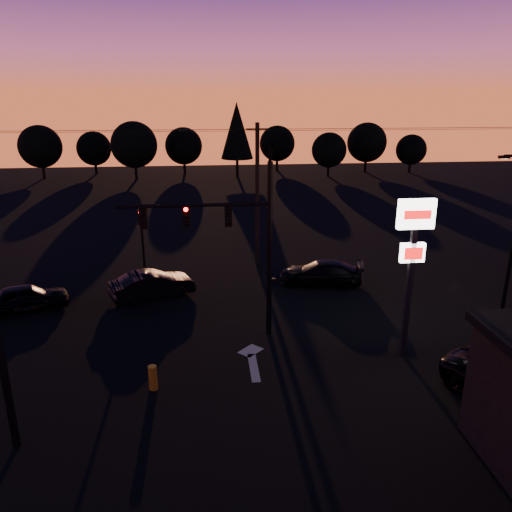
{
  "coord_description": "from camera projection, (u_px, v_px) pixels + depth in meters",
  "views": [
    {
      "loc": [
        -1.24,
        -16.91,
        10.82
      ],
      "look_at": [
        1.0,
        5.0,
        3.5
      ],
      "focal_mm": 35.0,
      "sensor_mm": 36.0,
      "label": 1
    }
  ],
  "objects": [
    {
      "name": "tree_2",
      "position": [
        134.0,
        145.0,
        62.47
      ],
      "size": [
        5.77,
        5.78,
        7.26
      ],
      "color": "black",
      "rests_on": "ground"
    },
    {
      "name": "tree_4",
      "position": [
        237.0,
        131.0,
        64.18
      ],
      "size": [
        4.18,
        4.18,
        9.5
      ],
      "color": "black",
      "rests_on": "ground"
    },
    {
      "name": "secondary_signal",
      "position": [
        142.0,
        235.0,
        28.96
      ],
      "size": [
        0.3,
        0.31,
        4.35
      ],
      "color": "black",
      "rests_on": "ground"
    },
    {
      "name": "bollard",
      "position": [
        153.0,
        378.0,
        18.87
      ],
      "size": [
        0.33,
        0.33,
        0.98
      ],
      "primitive_type": "cylinder",
      "color": "#A37012",
      "rests_on": "ground"
    },
    {
      "name": "tree_1",
      "position": [
        94.0,
        149.0,
        66.91
      ],
      "size": [
        4.54,
        4.54,
        5.71
      ],
      "color": "black",
      "rests_on": "ground"
    },
    {
      "name": "tree_5",
      "position": [
        277.0,
        143.0,
        70.16
      ],
      "size": [
        4.95,
        4.95,
        6.22
      ],
      "color": "black",
      "rests_on": "ground"
    },
    {
      "name": "traffic_signal_mast",
      "position": [
        233.0,
        233.0,
        21.7
      ],
      "size": [
        6.79,
        0.52,
        8.58
      ],
      "color": "black",
      "rests_on": "ground"
    },
    {
      "name": "car_right",
      "position": [
        321.0,
        273.0,
        29.1
      ],
      "size": [
        5.16,
        3.03,
        1.4
      ],
      "primitive_type": "imported",
      "rotation": [
        0.0,
        0.0,
        -1.8
      ],
      "color": "black",
      "rests_on": "ground"
    },
    {
      "name": "tree_7",
      "position": [
        367.0,
        142.0,
        68.39
      ],
      "size": [
        5.36,
        5.36,
        6.74
      ],
      "color": "black",
      "rests_on": "ground"
    },
    {
      "name": "tree_8",
      "position": [
        411.0,
        150.0,
        68.32
      ],
      "size": [
        4.12,
        4.12,
        5.19
      ],
      "color": "black",
      "rests_on": "ground"
    },
    {
      "name": "utility_pole_1",
      "position": [
        257.0,
        194.0,
        31.46
      ],
      "size": [
        1.4,
        0.26,
        9.0
      ],
      "color": "black",
      "rests_on": "ground"
    },
    {
      "name": "power_wires",
      "position": [
        257.0,
        130.0,
        30.21
      ],
      "size": [
        36.0,
        1.22,
        0.07
      ],
      "color": "black",
      "rests_on": "ground"
    },
    {
      "name": "lane_arrow",
      "position": [
        252.0,
        359.0,
        21.12
      ],
      "size": [
        1.2,
        3.1,
        0.01
      ],
      "color": "beige",
      "rests_on": "ground"
    },
    {
      "name": "car_mid",
      "position": [
        152.0,
        285.0,
        27.23
      ],
      "size": [
        4.77,
        3.2,
        1.49
      ],
      "primitive_type": "imported",
      "rotation": [
        0.0,
        0.0,
        1.97
      ],
      "color": "black",
      "rests_on": "ground"
    },
    {
      "name": "tree_3",
      "position": [
        184.0,
        146.0,
        67.02
      ],
      "size": [
        4.95,
        4.95,
        6.22
      ],
      "color": "black",
      "rests_on": "ground"
    },
    {
      "name": "car_left",
      "position": [
        27.0,
        298.0,
        25.66
      ],
      "size": [
        4.4,
        2.95,
        1.39
      ],
      "primitive_type": "imported",
      "rotation": [
        0.0,
        0.0,
        1.92
      ],
      "color": "black",
      "rests_on": "ground"
    },
    {
      "name": "pylon_sign",
      "position": [
        413.0,
        245.0,
        20.04
      ],
      "size": [
        1.5,
        0.28,
        6.8
      ],
      "color": "black",
      "rests_on": "ground"
    },
    {
      "name": "tree_0",
      "position": [
        40.0,
        147.0,
        63.3
      ],
      "size": [
        5.36,
        5.36,
        6.74
      ],
      "color": "black",
      "rests_on": "ground"
    },
    {
      "name": "tree_6",
      "position": [
        329.0,
        150.0,
        65.18
      ],
      "size": [
        4.54,
        4.54,
        5.71
      ],
      "color": "black",
      "rests_on": "ground"
    },
    {
      "name": "ground",
      "position": [
        244.0,
        382.0,
        19.5
      ],
      "size": [
        120.0,
        120.0,
        0.0
      ],
      "primitive_type": "plane",
      "color": "black",
      "rests_on": "ground"
    }
  ]
}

